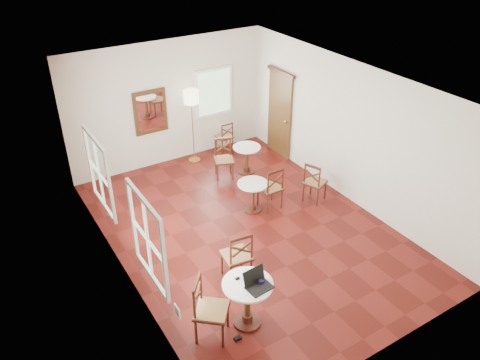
% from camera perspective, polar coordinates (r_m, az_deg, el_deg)
% --- Properties ---
extents(ground, '(7.00, 7.00, 0.00)m').
position_cam_1_polar(ground, '(9.54, 0.95, -5.95)').
color(ground, '#53120E').
rests_on(ground, ground).
extents(room_shell, '(5.02, 7.02, 3.01)m').
position_cam_1_polar(room_shell, '(8.73, -0.24, 4.84)').
color(room_shell, beige).
rests_on(room_shell, ground).
extents(cafe_table_near, '(0.77, 0.77, 0.81)m').
position_cam_1_polar(cafe_table_near, '(7.39, 0.89, -14.03)').
color(cafe_table_near, '#3F190F').
rests_on(cafe_table_near, ground).
extents(cafe_table_mid, '(0.63, 0.63, 0.67)m').
position_cam_1_polar(cafe_table_mid, '(9.88, 1.52, -1.64)').
color(cafe_table_mid, '#3F190F').
rests_on(cafe_table_mid, ground).
extents(cafe_table_back, '(0.65, 0.65, 0.69)m').
position_cam_1_polar(cafe_table_back, '(11.26, 0.81, 2.80)').
color(cafe_table_back, '#3F190F').
rests_on(cafe_table_back, ground).
extents(chair_near_a, '(0.51, 0.51, 1.01)m').
position_cam_1_polar(chair_near_a, '(8.13, -0.36, -9.04)').
color(chair_near_a, '#3F190F').
rests_on(chair_near_a, ground).
extents(chair_near_b, '(0.69, 0.69, 1.06)m').
position_cam_1_polar(chair_near_b, '(7.21, -3.65, -15.20)').
color(chair_near_b, '#3F190F').
rests_on(chair_near_b, ground).
extents(chair_mid_a, '(0.45, 0.45, 0.96)m').
position_cam_1_polar(chair_mid_a, '(9.97, 3.70, -0.93)').
color(chair_mid_a, '#3F190F').
rests_on(chair_mid_a, ground).
extents(chair_mid_b, '(0.55, 0.55, 0.92)m').
position_cam_1_polar(chair_mid_b, '(10.30, 8.91, -0.24)').
color(chair_mid_b, '#3F190F').
rests_on(chair_mid_b, ground).
extents(chair_back_a, '(0.39, 0.39, 0.82)m').
position_cam_1_polar(chair_back_a, '(12.28, -1.84, 5.21)').
color(chair_back_a, '#3F190F').
rests_on(chair_back_a, ground).
extents(chair_back_b, '(0.56, 0.56, 0.93)m').
position_cam_1_polar(chair_back_b, '(11.09, -1.94, 2.55)').
color(chair_back_b, '#3F190F').
rests_on(chair_back_b, ground).
extents(floor_lamp, '(0.36, 0.36, 1.85)m').
position_cam_1_polar(floor_lamp, '(11.39, -5.85, 9.30)').
color(floor_lamp, '#BF8C3F').
rests_on(floor_lamp, ground).
extents(laptop, '(0.39, 0.34, 0.26)m').
position_cam_1_polar(laptop, '(7.09, 2.04, -12.16)').
color(laptop, black).
rests_on(laptop, cafe_table_near).
extents(mouse, '(0.10, 0.08, 0.03)m').
position_cam_1_polar(mouse, '(7.23, -0.31, -11.68)').
color(mouse, black).
rests_on(mouse, cafe_table_near).
extents(navy_mug, '(0.10, 0.07, 0.08)m').
position_cam_1_polar(navy_mug, '(7.14, 2.51, -12.14)').
color(navy_mug, '#121038').
rests_on(navy_mug, cafe_table_near).
extents(water_glass, '(0.07, 0.07, 0.11)m').
position_cam_1_polar(water_glass, '(7.25, 1.63, -11.13)').
color(water_glass, white).
rests_on(water_glass, cafe_table_near).
extents(power_adapter, '(0.11, 0.07, 0.05)m').
position_cam_1_polar(power_adapter, '(7.51, -0.28, -18.41)').
color(power_adapter, black).
rests_on(power_adapter, ground).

